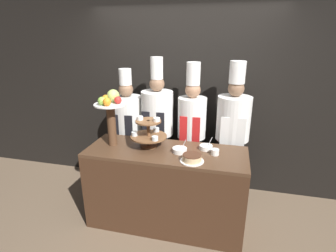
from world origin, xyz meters
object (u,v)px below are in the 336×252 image
at_px(tiered_stand, 149,132).
at_px(serving_bowl_far, 206,147).
at_px(cup_white, 215,152).
at_px(chef_left, 128,128).
at_px(chef_right, 232,131).
at_px(fruit_pedestal, 111,109).
at_px(cake_round, 192,158).
at_px(serving_bowl_near, 180,150).
at_px(chef_center_left, 157,126).
at_px(chef_center_right, 192,129).

relative_size(tiered_stand, serving_bowl_far, 2.72).
distance_m(tiered_stand, cup_white, 0.76).
bearing_deg(chef_left, serving_bowl_far, -23.01).
relative_size(cup_white, chef_right, 0.05).
height_order(fruit_pedestal, cake_round, fruit_pedestal).
distance_m(cup_white, serving_bowl_near, 0.37).
relative_size(cup_white, chef_center_left, 0.05).
height_order(tiered_stand, serving_bowl_near, tiered_stand).
height_order(serving_bowl_near, serving_bowl_far, serving_bowl_near).
bearing_deg(fruit_pedestal, tiered_stand, 4.50).
height_order(chef_left, chef_center_left, chef_center_left).
relative_size(fruit_pedestal, cup_white, 7.36).
height_order(serving_bowl_near, chef_right, chef_right).
xyz_separation_m(serving_bowl_near, chef_right, (0.54, 0.62, 0.04)).
xyz_separation_m(tiered_stand, serving_bowl_near, (0.37, -0.07, -0.14)).
bearing_deg(tiered_stand, chef_center_right, 53.59).
relative_size(chef_left, chef_center_left, 0.92).
relative_size(fruit_pedestal, chef_right, 0.34).
distance_m(tiered_stand, serving_bowl_near, 0.40).
bearing_deg(cup_white, chef_left, 154.26).
bearing_deg(fruit_pedestal, cup_white, -0.48).
height_order(serving_bowl_far, chef_center_left, chef_center_left).
bearing_deg(cup_white, serving_bowl_far, 132.71).
height_order(tiered_stand, fruit_pedestal, fruit_pedestal).
xyz_separation_m(cup_white, chef_center_right, (-0.34, 0.59, 0.02)).
relative_size(fruit_pedestal, chef_center_left, 0.33).
height_order(tiered_stand, chef_right, chef_right).
bearing_deg(chef_center_left, chef_right, 0.00).
height_order(cake_round, serving_bowl_near, serving_bowl_near).
relative_size(tiered_stand, chef_left, 0.24).
height_order(cup_white, chef_center_right, chef_center_right).
relative_size(fruit_pedestal, serving_bowl_near, 4.01).
xyz_separation_m(cake_round, cup_white, (0.21, 0.21, -0.00)).
height_order(serving_bowl_near, chef_center_left, chef_center_left).
bearing_deg(cake_round, tiered_stand, 154.53).
height_order(cake_round, chef_center_right, chef_center_right).
bearing_deg(serving_bowl_far, chef_left, 156.99).
distance_m(cup_white, chef_right, 0.61).
relative_size(tiered_stand, serving_bowl_near, 2.62).
bearing_deg(serving_bowl_far, chef_right, 59.81).
bearing_deg(chef_right, cup_white, -106.01).
xyz_separation_m(serving_bowl_far, chef_center_right, (-0.23, 0.47, 0.03)).
bearing_deg(chef_center_left, cake_round, -53.75).
bearing_deg(serving_bowl_near, cup_white, 4.51).
xyz_separation_m(tiered_stand, chef_right, (0.91, 0.54, -0.10)).
relative_size(serving_bowl_near, chef_center_right, 0.09).
distance_m(chef_center_right, chef_right, 0.51).
relative_size(cup_white, chef_center_right, 0.05).
bearing_deg(tiered_stand, serving_bowl_far, 6.48).
distance_m(serving_bowl_near, chef_left, 1.05).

